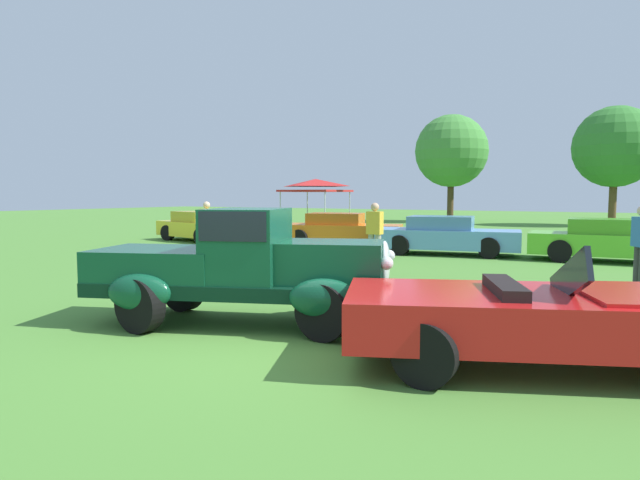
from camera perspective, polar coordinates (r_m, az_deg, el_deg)
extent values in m
plane|color=#4C8433|center=(7.38, -5.86, -10.15)|extent=(120.00, 120.00, 0.00)
cube|color=black|center=(8.05, -8.38, -4.84)|extent=(4.52, 2.88, 0.20)
cube|color=#0F472D|center=(7.70, 0.72, -2.37)|extent=(1.87, 1.59, 0.60)
ellipsoid|color=silver|center=(7.63, 6.81, -2.62)|extent=(0.34, 0.54, 0.68)
cube|color=#0F472D|center=(7.94, -7.63, -0.46)|extent=(1.45, 1.65, 1.04)
cube|color=black|center=(7.91, -7.66, 1.71)|extent=(1.38, 1.65, 0.40)
cube|color=#0F472D|center=(8.45, -16.27, -2.47)|extent=(2.25, 1.98, 0.48)
ellipsoid|color=#0F472D|center=(8.46, 1.92, -4.33)|extent=(0.99, 0.67, 0.52)
ellipsoid|color=#0F472D|center=(7.05, 0.41, -6.17)|extent=(0.99, 0.67, 0.52)
ellipsoid|color=#0F472D|center=(9.14, -14.28, -3.79)|extent=(0.99, 0.67, 0.52)
ellipsoid|color=#0F472D|center=(7.86, -18.50, -5.27)|extent=(0.99, 0.67, 0.52)
sphere|color=silver|center=(8.05, 7.28, -1.66)|extent=(0.18, 0.18, 0.18)
sphere|color=silver|center=(7.18, 7.03, -2.44)|extent=(0.18, 0.18, 0.18)
cylinder|color=black|center=(8.49, 1.92, -5.53)|extent=(0.76, 0.24, 0.76)
cylinder|color=black|center=(7.09, 0.41, -7.59)|extent=(0.76, 0.24, 0.76)
cylinder|color=black|center=(9.17, -14.25, -4.90)|extent=(0.76, 0.24, 0.76)
cylinder|color=black|center=(7.89, -18.46, -6.56)|extent=(0.76, 0.24, 0.76)
cube|color=red|center=(6.43, 22.37, -7.50)|extent=(4.58, 3.24, 0.52)
cube|color=black|center=(6.44, 24.83, -3.78)|extent=(0.54, 1.17, 0.82)
cube|color=black|center=(6.29, 18.85, -5.44)|extent=(0.73, 1.22, 0.28)
cylinder|color=black|center=(7.03, 10.16, -8.19)|extent=(0.66, 0.20, 0.66)
cylinder|color=black|center=(5.53, 10.97, -11.78)|extent=(0.66, 0.20, 0.66)
cube|color=yellow|center=(22.76, -12.50, 1.15)|extent=(4.42, 2.62, 0.60)
cube|color=gold|center=(22.88, -12.75, 2.41)|extent=(2.11, 1.84, 0.44)
cylinder|color=black|center=(21.32, -12.38, 0.42)|extent=(0.64, 0.22, 0.64)
cylinder|color=black|center=(23.42, -15.74, 0.74)|extent=(0.64, 0.22, 0.64)
cube|color=orange|center=(20.21, 2.16, 0.81)|extent=(4.78, 2.86, 0.60)
cube|color=#BB5914|center=(20.22, 1.67, 2.23)|extent=(2.30, 1.93, 0.44)
cylinder|color=black|center=(19.22, 5.61, 0.05)|extent=(0.64, 0.22, 0.64)
cylinder|color=black|center=(19.80, -2.12, 0.21)|extent=(0.64, 0.22, 0.64)
cube|color=#669EDB|center=(17.70, 13.17, 0.12)|extent=(4.72, 2.48, 0.60)
cube|color=#517EAF|center=(17.69, 12.62, 1.75)|extent=(2.21, 1.78, 0.44)
cylinder|color=black|center=(16.85, 17.40, -0.81)|extent=(0.64, 0.22, 0.64)
cylinder|color=black|center=(17.16, 8.40, -0.55)|extent=(0.64, 0.22, 0.64)
cube|color=#60C62D|center=(17.42, 28.35, -0.40)|extent=(4.45, 2.00, 0.60)
cube|color=#4D9F24|center=(17.38, 27.84, 1.26)|extent=(2.01, 1.58, 0.44)
cylinder|color=black|center=(16.65, 23.95, -1.07)|extent=(0.64, 0.22, 0.64)
cylinder|color=#383838|center=(12.72, 30.47, -2.51)|extent=(0.16, 0.16, 0.86)
cylinder|color=#9E998E|center=(14.37, 6.12, -1.11)|extent=(0.16, 0.16, 0.86)
cylinder|color=#9E998E|center=(14.46, 5.41, -1.07)|extent=(0.16, 0.16, 0.86)
cube|color=gold|center=(14.36, 5.79, 1.81)|extent=(0.41, 0.26, 0.60)
sphere|color=tan|center=(14.34, 5.81, 3.48)|extent=(0.22, 0.22, 0.22)
cylinder|color=#283351|center=(17.45, -12.02, -0.15)|extent=(0.16, 0.16, 0.86)
cylinder|color=#283351|center=(17.59, -11.58, -0.10)|extent=(0.16, 0.16, 0.86)
cube|color=gold|center=(17.47, -11.84, 2.26)|extent=(0.25, 0.40, 0.60)
sphere|color=beige|center=(17.46, -11.86, 3.63)|extent=(0.22, 0.22, 0.22)
cylinder|color=#B7B7BC|center=(28.30, 3.15, 3.01)|extent=(0.05, 0.05, 2.05)
cylinder|color=#B7B7BC|center=(26.01, 0.53, 2.86)|extent=(0.05, 0.05, 2.05)
cylinder|color=#B7B7BC|center=(29.58, -1.35, 3.09)|extent=(0.05, 0.05, 2.05)
cylinder|color=#B7B7BC|center=(27.40, -4.20, 2.94)|extent=(0.05, 0.05, 2.05)
cube|color=red|center=(27.78, -0.47, 5.20)|extent=(2.89, 2.89, 0.10)
pyramid|color=red|center=(27.79, -0.47, 6.06)|extent=(2.83, 2.83, 0.38)
cylinder|color=#47331E|center=(38.78, 13.58, 4.47)|extent=(0.44, 0.44, 3.55)
sphere|color=#428938|center=(38.89, 13.68, 9.11)|extent=(4.98, 4.98, 4.98)
cylinder|color=brown|center=(37.40, 28.46, 3.94)|extent=(0.44, 0.44, 3.45)
sphere|color=#337A2D|center=(37.51, 28.65, 8.62)|extent=(4.88, 4.88, 4.88)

